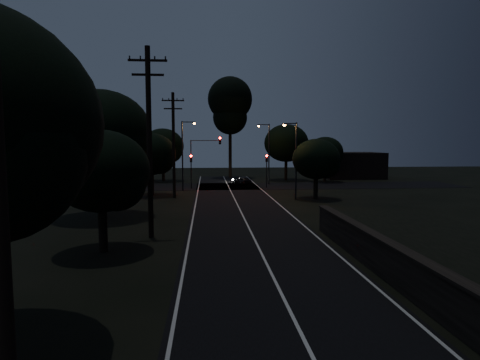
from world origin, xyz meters
TOP-DOWN VIEW (x-y plane):
  - road_surface at (0.00, 31.12)m, footprint 60.00×70.00m
  - utility_pole_mid at (-6.00, 15.00)m, footprint 2.20×0.30m
  - utility_pole_far at (-6.00, 32.00)m, footprint 2.20×0.30m
  - tree_left_b at (-7.83, 11.90)m, footprint 4.89×4.89m
  - tree_left_c at (-10.24, 21.85)m, footprint 7.48×7.48m
  - tree_left_d at (-8.32, 33.90)m, footprint 5.17×5.17m
  - tree_far_nw at (-8.79, 49.88)m, footprint 5.99×5.99m
  - tree_far_w at (-13.79, 45.88)m, footprint 5.96×5.96m
  - tree_far_ne at (9.23, 49.87)m, footprint 6.53×6.53m
  - tree_far_e at (14.18, 46.90)m, footprint 5.02×5.02m
  - tree_right_a at (8.16, 29.91)m, footprint 4.67×4.67m
  - tall_pine at (1.00, 55.00)m, footprint 6.97×6.97m
  - building_left at (-20.00, 52.00)m, footprint 10.00×8.00m
  - building_right at (20.00, 53.00)m, footprint 9.00×7.00m
  - signal_left at (-4.60, 39.99)m, footprint 0.28×0.35m
  - signal_right at (4.60, 39.99)m, footprint 0.28×0.35m
  - signal_mast at (-2.91, 39.99)m, footprint 3.70×0.35m
  - streetlight_a at (-5.31, 38.00)m, footprint 1.66×0.26m
  - streetlight_b at (5.31, 44.00)m, footprint 1.66×0.26m
  - streetlight_c at (5.83, 30.00)m, footprint 1.46×0.26m
  - car at (1.98, 44.29)m, footprint 2.47×3.45m

SIDE VIEW (x-z plane):
  - road_surface at x=0.00m, z-range 0.00..0.03m
  - car at x=1.98m, z-range 0.00..1.09m
  - building_right at x=20.00m, z-range 0.00..4.00m
  - building_left at x=-20.00m, z-range 0.00..4.40m
  - signal_left at x=-4.60m, z-range 0.79..4.89m
  - signal_right at x=4.60m, z-range 0.79..4.89m
  - tree_right_a at x=8.16m, z-range 0.88..6.81m
  - tree_left_b at x=-7.83m, z-range 0.92..7.13m
  - tree_far_e at x=14.18m, z-range 0.94..7.31m
  - tree_left_d at x=-8.32m, z-range 0.97..7.53m
  - signal_mast at x=-2.91m, z-range 1.21..7.46m
  - streetlight_c at x=5.83m, z-range 0.60..8.10m
  - streetlight_a at x=-5.31m, z-range 0.64..8.64m
  - streetlight_b at x=5.31m, z-range 0.64..8.64m
  - tree_far_nw at x=-8.79m, z-range 1.12..8.70m
  - tree_far_w at x=-13.79m, z-range 1.14..8.73m
  - tree_far_ne at x=9.23m, z-range 1.21..9.47m
  - utility_pole_far at x=-6.00m, z-range 0.23..10.73m
  - utility_pole_mid at x=-6.00m, z-range 0.24..11.24m
  - tree_left_c at x=-10.24m, z-range 1.39..10.83m
  - tall_pine at x=1.00m, z-range 3.50..19.34m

